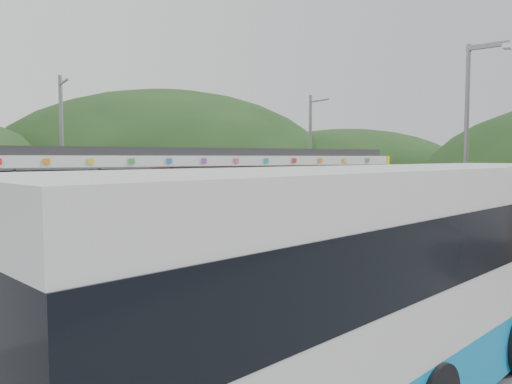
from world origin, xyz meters
TOP-DOWN VIEW (x-y plane):
  - ground at (0.00, 0.00)m, footprint 120.00×120.00m
  - hills at (6.19, 5.29)m, footprint 146.00×149.00m
  - platform at (0.00, 3.30)m, footprint 26.00×3.20m
  - yellow_line at (0.00, 2.00)m, footprint 26.00×0.10m
  - train at (-0.82, 6.00)m, footprint 20.44×3.01m
  - catenary_mast_west at (-7.00, 8.56)m, footprint 0.18×1.80m
  - catenary_mast_east at (7.00, 8.56)m, footprint 0.18×1.80m
  - bus at (-5.37, -9.97)m, footprint 12.01×5.45m
  - lamp_post at (0.89, -6.64)m, footprint 0.46×1.16m

SIDE VIEW (x-z plane):
  - ground at x=0.00m, z-range 0.00..0.00m
  - hills at x=6.19m, z-range -13.00..13.00m
  - platform at x=0.00m, z-range 0.00..0.30m
  - yellow_line at x=0.00m, z-range 0.30..0.31m
  - bus at x=-5.37m, z-range -0.06..3.14m
  - train at x=-0.82m, z-range 0.19..3.93m
  - catenary_mast_west at x=-7.00m, z-range 0.15..7.15m
  - catenary_mast_east at x=7.00m, z-range 0.15..7.15m
  - lamp_post at x=0.89m, z-range 0.61..6.99m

